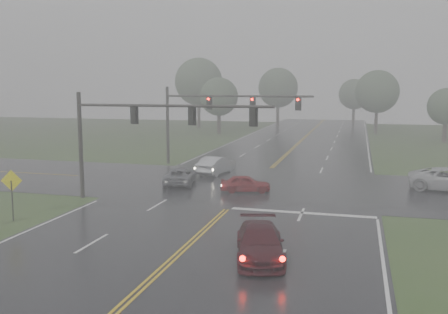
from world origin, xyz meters
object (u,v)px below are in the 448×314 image
(sedan_red, at_px, (245,192))
(sedan_silver, at_px, (216,174))
(sedan_maroon, at_px, (260,259))
(car_grey, at_px, (180,184))
(signal_gantry_near, at_px, (136,125))
(signal_gantry_far, at_px, (211,110))

(sedan_red, distance_m, sedan_silver, 7.61)
(sedan_maroon, distance_m, sedan_red, 13.79)
(car_grey, distance_m, signal_gantry_near, 7.85)
(sedan_red, height_order, sedan_silver, sedan_silver)
(sedan_maroon, bearing_deg, signal_gantry_near, 124.70)
(sedan_red, height_order, signal_gantry_far, signal_gantry_far)
(sedan_red, height_order, signal_gantry_near, signal_gantry_near)
(sedan_red, distance_m, signal_gantry_far, 13.55)
(car_grey, distance_m, signal_gantry_far, 10.94)
(sedan_maroon, xyz_separation_m, signal_gantry_far, (-9.44, 24.38, 5.23))
(car_grey, height_order, signal_gantry_near, signal_gantry_near)
(signal_gantry_near, bearing_deg, sedan_red, 36.72)
(sedan_red, distance_m, car_grey, 5.63)
(sedan_red, bearing_deg, signal_gantry_near, 112.64)
(signal_gantry_near, bearing_deg, sedan_maroon, -41.79)
(sedan_red, xyz_separation_m, signal_gantry_far, (-5.81, 11.07, 5.23))
(signal_gantry_near, distance_m, signal_gantry_far, 15.66)
(sedan_maroon, relative_size, signal_gantry_far, 0.35)
(car_grey, xyz_separation_m, signal_gantry_near, (-0.70, -6.05, 4.96))
(car_grey, bearing_deg, signal_gantry_near, 71.56)
(sedan_maroon, height_order, car_grey, sedan_maroon)
(sedan_silver, height_order, signal_gantry_far, signal_gantry_far)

